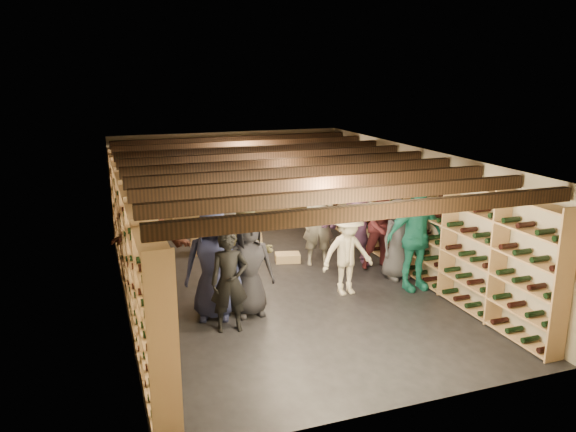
# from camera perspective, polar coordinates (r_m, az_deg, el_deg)

# --- Properties ---
(ground) EXTENTS (8.00, 8.00, 0.00)m
(ground) POSITION_cam_1_polar(r_m,az_deg,el_deg) (10.25, -0.49, -7.24)
(ground) COLOR black
(ground) RESTS_ON ground
(walls) EXTENTS (5.52, 8.02, 2.40)m
(walls) POSITION_cam_1_polar(r_m,az_deg,el_deg) (9.86, -0.50, -0.75)
(walls) COLOR tan
(walls) RESTS_ON ground
(ceiling) EXTENTS (5.50, 8.00, 0.01)m
(ceiling) POSITION_cam_1_polar(r_m,az_deg,el_deg) (9.62, -0.52, 6.16)
(ceiling) COLOR #BCB1A1
(ceiling) RESTS_ON walls
(ceiling_joists) EXTENTS (5.40, 7.12, 0.18)m
(ceiling_joists) POSITION_cam_1_polar(r_m,az_deg,el_deg) (9.64, -0.52, 5.33)
(ceiling_joists) COLOR black
(ceiling_joists) RESTS_ON ground
(wine_rack_left) EXTENTS (0.32, 7.50, 2.15)m
(wine_rack_left) POSITION_cam_1_polar(r_m,az_deg,el_deg) (9.41, -15.47, -2.85)
(wine_rack_left) COLOR #A57B50
(wine_rack_left) RESTS_ON ground
(wine_rack_right) EXTENTS (0.32, 7.50, 2.15)m
(wine_rack_right) POSITION_cam_1_polar(r_m,az_deg,el_deg) (10.98, 12.28, -0.17)
(wine_rack_right) COLOR #A57B50
(wine_rack_right) RESTS_ON ground
(wine_rack_back) EXTENTS (4.70, 0.30, 2.15)m
(wine_rack_back) POSITION_cam_1_polar(r_m,az_deg,el_deg) (13.47, -5.84, 2.82)
(wine_rack_back) COLOR #A57B50
(wine_rack_back) RESTS_ON ground
(crate_stack_left) EXTENTS (0.54, 0.39, 0.51)m
(crate_stack_left) POSITION_cam_1_polar(r_m,az_deg,el_deg) (12.09, -8.60, -2.68)
(crate_stack_left) COLOR tan
(crate_stack_left) RESTS_ON ground
(crate_stack_right) EXTENTS (0.57, 0.44, 0.68)m
(crate_stack_right) POSITION_cam_1_polar(r_m,az_deg,el_deg) (12.22, -3.85, -1.93)
(crate_stack_right) COLOR tan
(crate_stack_right) RESTS_ON ground
(crate_loose) EXTENTS (0.56, 0.44, 0.17)m
(crate_loose) POSITION_cam_1_polar(r_m,az_deg,el_deg) (11.54, -0.05, -4.24)
(crate_loose) COLOR tan
(crate_loose) RESTS_ON ground
(person_0) EXTENTS (0.82, 0.55, 1.64)m
(person_0) POSITION_cam_1_polar(r_m,az_deg,el_deg) (8.91, -4.00, -5.09)
(person_0) COLOR black
(person_0) RESTS_ON ground
(person_1) EXTENTS (0.60, 0.43, 1.55)m
(person_1) POSITION_cam_1_polar(r_m,az_deg,el_deg) (8.41, -5.98, -6.65)
(person_1) COLOR black
(person_1) RESTS_ON ground
(person_2) EXTENTS (0.98, 0.87, 1.69)m
(person_2) POSITION_cam_1_polar(r_m,az_deg,el_deg) (9.42, -4.00, -3.81)
(person_2) COLOR brown
(person_2) RESTS_ON ground
(person_3) EXTENTS (0.98, 0.59, 1.48)m
(person_3) POSITION_cam_1_polar(r_m,az_deg,el_deg) (9.77, 6.05, -3.79)
(person_3) COLOR beige
(person_3) RESTS_ON ground
(person_4) EXTENTS (1.12, 0.48, 1.90)m
(person_4) POSITION_cam_1_polar(r_m,az_deg,el_deg) (10.14, 12.79, -2.15)
(person_4) COLOR #1C7A66
(person_4) RESTS_ON ground
(person_5) EXTENTS (1.53, 1.03, 1.58)m
(person_5) POSITION_cam_1_polar(r_m,az_deg,el_deg) (10.36, -13.60, -2.77)
(person_5) COLOR brown
(person_5) RESTS_ON ground
(person_6) EXTENTS (1.01, 0.81, 1.81)m
(person_6) POSITION_cam_1_polar(r_m,az_deg,el_deg) (8.83, -7.62, -4.76)
(person_6) COLOR #1C2141
(person_6) RESTS_ON ground
(person_7) EXTENTS (0.72, 0.57, 1.74)m
(person_7) POSITION_cam_1_polar(r_m,az_deg,el_deg) (11.18, 3.14, -0.68)
(person_7) COLOR gray
(person_7) RESTS_ON ground
(person_8) EXTENTS (0.92, 0.76, 1.76)m
(person_8) POSITION_cam_1_polar(r_m,az_deg,el_deg) (11.07, 9.73, -0.96)
(person_8) COLOR #4B1A1E
(person_8) RESTS_ON ground
(person_9) EXTENTS (1.09, 0.77, 1.53)m
(person_9) POSITION_cam_1_polar(r_m,az_deg,el_deg) (10.08, -5.15, -3.05)
(person_9) COLOR beige
(person_9) RESTS_ON ground
(person_10) EXTENTS (0.95, 0.59, 1.51)m
(person_10) POSITION_cam_1_polar(r_m,az_deg,el_deg) (10.65, -5.92, -2.16)
(person_10) COLOR #275533
(person_10) RESTS_ON ground
(person_11) EXTENTS (1.57, 0.77, 1.62)m
(person_11) POSITION_cam_1_polar(r_m,az_deg,el_deg) (11.25, 7.03, -0.98)
(person_11) COLOR #845489
(person_11) RESTS_ON ground
(person_12) EXTENTS (0.84, 0.64, 1.54)m
(person_12) POSITION_cam_1_polar(r_m,az_deg,el_deg) (10.65, 11.14, -2.29)
(person_12) COLOR #39383E
(person_12) RESTS_ON ground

